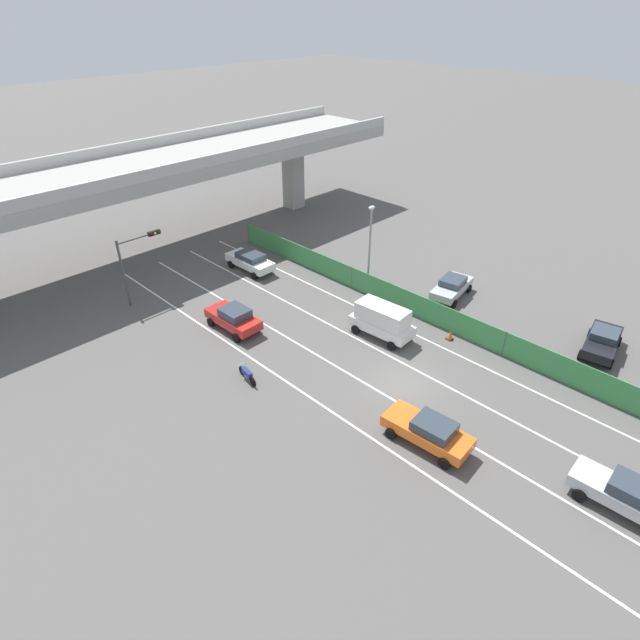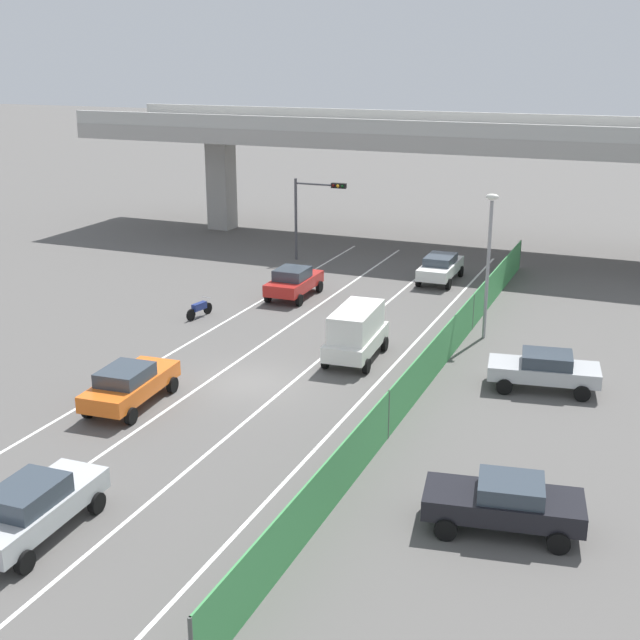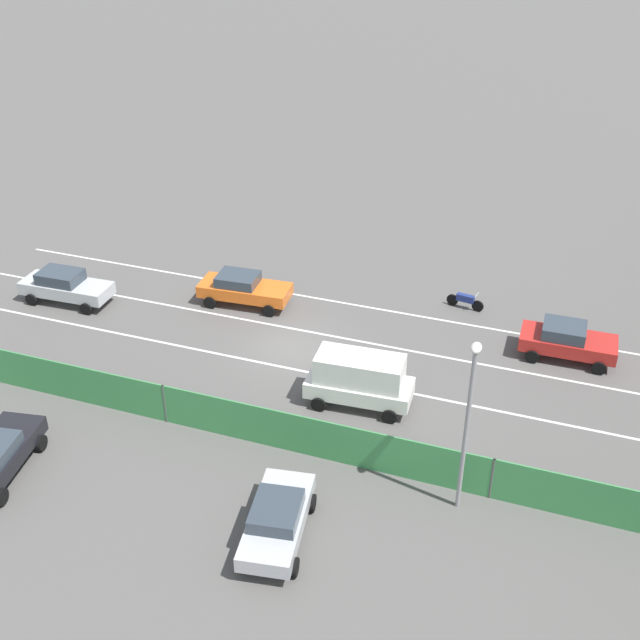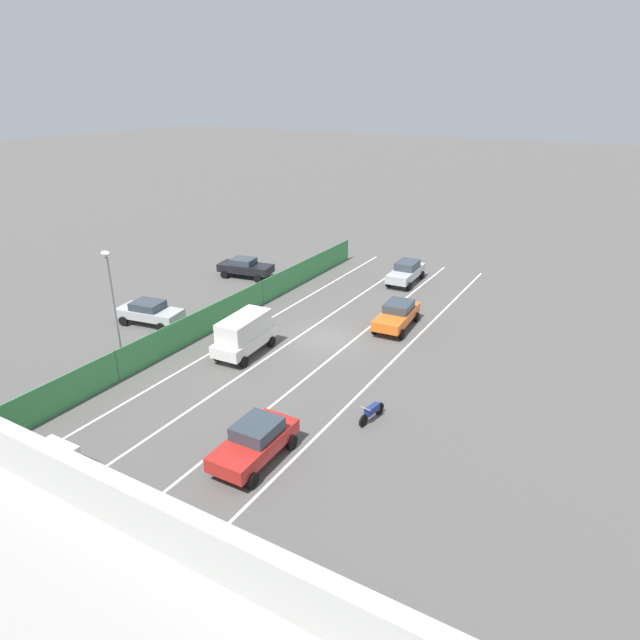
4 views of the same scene
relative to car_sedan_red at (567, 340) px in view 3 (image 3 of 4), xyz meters
The scene contains 14 objects.
ground_plane 12.63m from the car_sedan_red, 73.93° to the right, with size 300.00×300.00×0.00m, color #565451.
lane_line_left_edge 8.51m from the car_sedan_red, 99.43° to the right, with size 0.14×43.51×0.01m, color silver.
lane_line_mid_left 8.60m from the car_sedan_red, 77.43° to the right, with size 0.14×43.51×0.01m, color silver.
lane_line_mid_right 9.83m from the car_sedan_red, 58.53° to the right, with size 0.14×43.51×0.01m, color silver.
lane_line_right_edge 11.85m from the car_sedan_red, 44.97° to the right, with size 0.14×43.51×0.01m, color silver.
green_fence 13.31m from the car_sedan_red, 38.86° to the right, with size 0.10×39.61×1.80m.
car_sedan_red is the anchor object (origin of this frame).
car_van_white 10.26m from the car_sedan_red, 50.17° to the right, with size 2.27×4.52×2.34m.
car_sedan_silver 24.88m from the car_sedan_red, 82.49° to the right, with size 2.08×4.75×1.71m.
car_taxi_orange 15.99m from the car_sedan_red, 88.68° to the right, with size 2.29×4.76×1.63m.
motorcycle 5.98m from the car_sedan_red, 119.73° to the right, with size 0.60×1.94×0.93m.
parked_wagon_silver 16.87m from the car_sedan_red, 29.25° to the right, with size 4.57×2.56×1.55m.
street_lamp 11.95m from the car_sedan_red, 13.95° to the right, with size 0.60×0.36×6.86m.
traffic_cone 14.95m from the car_sedan_red, 50.24° to the right, with size 0.47×0.47×0.69m.
Camera 3 is at (28.95, 11.70, 20.23)m, focal length 44.43 mm.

